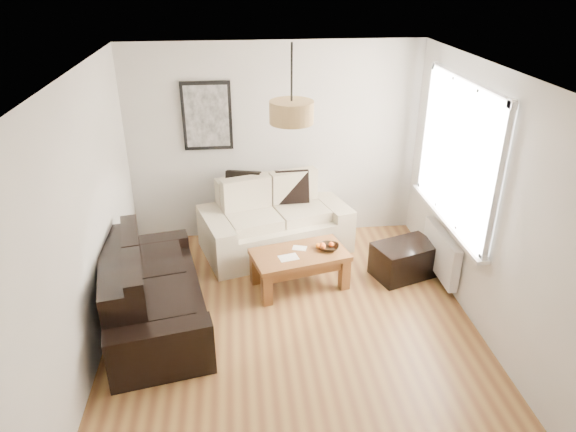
{
  "coord_description": "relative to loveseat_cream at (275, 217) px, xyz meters",
  "views": [
    {
      "loc": [
        -0.51,
        -4.22,
        3.43
      ],
      "look_at": [
        0.0,
        0.6,
        1.05
      ],
      "focal_mm": 32.28,
      "sensor_mm": 36.0,
      "label": 1
    }
  ],
  "objects": [
    {
      "name": "floor",
      "position": [
        0.04,
        -1.78,
        -0.46
      ],
      "size": [
        4.5,
        4.5,
        0.0
      ],
      "primitive_type": "plane",
      "color": "brown",
      "rests_on": "ground"
    },
    {
      "name": "ceiling",
      "position": [
        0.04,
        -1.78,
        2.14
      ],
      "size": [
        3.8,
        4.5,
        0.0
      ],
      "primitive_type": null,
      "color": "white",
      "rests_on": "floor"
    },
    {
      "name": "wall_back",
      "position": [
        0.04,
        0.47,
        0.84
      ],
      "size": [
        3.8,
        0.04,
        2.6
      ],
      "primitive_type": null,
      "color": "silver",
      "rests_on": "floor"
    },
    {
      "name": "wall_front",
      "position": [
        0.04,
        -4.03,
        0.84
      ],
      "size": [
        3.8,
        0.04,
        2.6
      ],
      "primitive_type": null,
      "color": "silver",
      "rests_on": "floor"
    },
    {
      "name": "wall_left",
      "position": [
        -1.86,
        -1.78,
        0.84
      ],
      "size": [
        0.04,
        4.5,
        2.6
      ],
      "primitive_type": null,
      "color": "silver",
      "rests_on": "floor"
    },
    {
      "name": "wall_right",
      "position": [
        1.94,
        -1.78,
        0.84
      ],
      "size": [
        0.04,
        4.5,
        2.6
      ],
      "primitive_type": null,
      "color": "silver",
      "rests_on": "floor"
    },
    {
      "name": "window_bay",
      "position": [
        1.9,
        -0.98,
        1.14
      ],
      "size": [
        0.14,
        1.9,
        1.6
      ],
      "primitive_type": null,
      "color": "white",
      "rests_on": "wall_right"
    },
    {
      "name": "radiator",
      "position": [
        1.86,
        -0.98,
        -0.08
      ],
      "size": [
        0.1,
        0.9,
        0.52
      ],
      "primitive_type": "cube",
      "color": "white",
      "rests_on": "wall_right"
    },
    {
      "name": "poster",
      "position": [
        -0.81,
        0.44,
        1.24
      ],
      "size": [
        0.62,
        0.04,
        0.87
      ],
      "primitive_type": null,
      "color": "black",
      "rests_on": "wall_back"
    },
    {
      "name": "pendant_shade",
      "position": [
        0.04,
        -1.48,
        1.77
      ],
      "size": [
        0.4,
        0.4,
        0.2
      ],
      "primitive_type": "cylinder",
      "color": "tan",
      "rests_on": "ceiling"
    },
    {
      "name": "loveseat_cream",
      "position": [
        0.0,
        0.0,
        0.0
      ],
      "size": [
        2.05,
        1.48,
        0.92
      ],
      "primitive_type": null,
      "rotation": [
        0.0,
        0.0,
        0.28
      ],
      "color": "beige",
      "rests_on": "floor"
    },
    {
      "name": "sofa_leather",
      "position": [
        -1.39,
        -1.42,
        -0.04
      ],
      "size": [
        1.3,
        2.09,
        0.84
      ],
      "primitive_type": null,
      "rotation": [
        0.0,
        0.0,
        1.77
      ],
      "color": "black",
      "rests_on": "floor"
    },
    {
      "name": "coffee_table",
      "position": [
        0.21,
        -0.91,
        -0.24
      ],
      "size": [
        1.19,
        0.83,
        0.44
      ],
      "primitive_type": null,
      "rotation": [
        0.0,
        0.0,
        0.24
      ],
      "color": "brown",
      "rests_on": "floor"
    },
    {
      "name": "ottoman",
      "position": [
        1.49,
        -0.81,
        -0.25
      ],
      "size": [
        0.84,
        0.68,
        0.41
      ],
      "primitive_type": "cube",
      "rotation": [
        0.0,
        0.0,
        0.33
      ],
      "color": "black",
      "rests_on": "floor"
    },
    {
      "name": "cushion_left",
      "position": [
        -0.39,
        0.22,
        0.33
      ],
      "size": [
        0.47,
        0.24,
        0.45
      ],
      "primitive_type": "cube",
      "rotation": [
        0.0,
        0.0,
        -0.24
      ],
      "color": "black",
      "rests_on": "loveseat_cream"
    },
    {
      "name": "cushion_right",
      "position": [
        0.24,
        0.22,
        0.33
      ],
      "size": [
        0.44,
        0.15,
        0.44
      ],
      "primitive_type": "cube",
      "rotation": [
        0.0,
        0.0,
        0.04
      ],
      "color": "black",
      "rests_on": "loveseat_cream"
    },
    {
      "name": "fruit_bowl",
      "position": [
        0.56,
        -0.87,
        0.01
      ],
      "size": [
        0.27,
        0.27,
        0.05
      ],
      "primitive_type": "imported",
      "rotation": [
        0.0,
        0.0,
        -0.27
      ],
      "color": "black",
      "rests_on": "coffee_table"
    },
    {
      "name": "orange_a",
      "position": [
        0.48,
        -0.86,
        0.02
      ],
      "size": [
        0.1,
        0.1,
        0.08
      ],
      "primitive_type": "sphere",
      "rotation": [
        0.0,
        0.0,
        -0.29
      ],
      "color": "#E65513",
      "rests_on": "fruit_bowl"
    },
    {
      "name": "orange_b",
      "position": [
        0.59,
        -0.83,
        0.02
      ],
      "size": [
        0.07,
        0.07,
        0.06
      ],
      "primitive_type": "sphere",
      "rotation": [
        0.0,
        0.0,
        0.14
      ],
      "color": "#FF5B15",
      "rests_on": "fruit_bowl"
    },
    {
      "name": "orange_c",
      "position": [
        0.43,
        -0.85,
        0.02
      ],
      "size": [
        0.06,
        0.06,
        0.06
      ],
      "primitive_type": "sphere",
      "rotation": [
        0.0,
        0.0,
        0.0
      ],
      "color": "orange",
      "rests_on": "fruit_bowl"
    },
    {
      "name": "papers",
      "position": [
        0.07,
        -1.01,
        -0.01
      ],
      "size": [
        0.24,
        0.2,
        0.01
      ],
      "primitive_type": "cube",
      "rotation": [
        0.0,
        0.0,
        0.23
      ],
      "color": "white",
      "rests_on": "coffee_table"
    }
  ]
}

